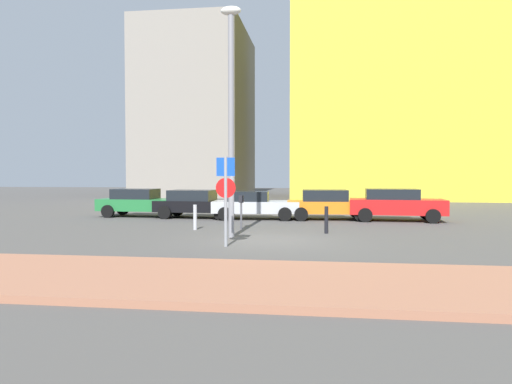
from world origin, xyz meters
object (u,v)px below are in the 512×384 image
parked_car_silver (254,205)px  traffic_bollard_near (326,220)px  parked_car_red (395,204)px  street_lamp (231,104)px  parked_car_black (196,203)px  parked_car_orange (328,204)px  traffic_bollard_mid (195,217)px  parking_meter (241,207)px  parked_car_green (141,202)px  parking_sign_post (226,190)px

parked_car_silver → traffic_bollard_near: bearing=-56.4°
parked_car_red → street_lamp: (-6.52, -6.64, 3.76)m
parked_car_black → street_lamp: street_lamp is taller
parked_car_orange → traffic_bollard_mid: parked_car_orange is taller
parked_car_silver → parked_car_red: parked_car_red is taller
parked_car_silver → parked_car_red: size_ratio=0.97×
parked_car_silver → street_lamp: street_lamp is taller
street_lamp → traffic_bollard_near: 5.41m
parked_car_orange → street_lamp: 8.57m
parking_meter → street_lamp: 4.40m
parked_car_black → parking_meter: 5.36m
parked_car_black → parked_car_red: (9.59, -0.19, 0.06)m
parked_car_orange → parked_car_red: bearing=-4.3°
parked_car_silver → parked_car_red: bearing=0.6°
parked_car_green → street_lamp: (6.03, -7.10, 3.81)m
parked_car_green → parked_car_silver: bearing=-5.1°
parked_car_orange → parking_meter: bearing=-127.9°
street_lamp → traffic_bollard_mid: 4.86m
traffic_bollard_mid → parked_car_orange: bearing=43.2°
parked_car_silver → parked_car_black: bearing=174.9°
parked_car_green → parked_car_red: size_ratio=1.03×
parked_car_green → parking_sign_post: size_ratio=1.68×
street_lamp → traffic_bollard_mid: (-1.81, 1.96, -4.07)m
parked_car_orange → parking_meter: parked_car_orange is taller
street_lamp → parked_car_green: bearing=130.4°
parked_car_black → parked_car_silver: parked_car_black is taller
parked_car_green → parked_car_silver: parked_car_green is taller
traffic_bollard_near → traffic_bollard_mid: size_ratio=1.02×
street_lamp → traffic_bollard_near: bearing=24.4°
parking_meter → parked_car_green: bearing=141.8°
parked_car_orange → parked_car_silver: bearing=-175.2°
parked_car_orange → parking_sign_post: bearing=-109.7°
parked_car_green → parking_sign_post: bearing=-55.7°
parked_car_black → street_lamp: size_ratio=0.54×
parked_car_black → parking_sign_post: 9.54m
parking_sign_post → traffic_bollard_near: 4.82m
parked_car_green → parking_meter: size_ratio=3.39×
parking_sign_post → traffic_bollard_near: (3.03, 3.55, -1.19)m
parked_car_orange → traffic_bollard_mid: bearing=-136.8°
parked_car_black → parked_car_silver: bearing=-5.1°
parked_car_silver → parked_car_orange: bearing=4.8°
parked_car_black → parking_sign_post: (3.29, -8.91, 0.95)m
parked_car_silver → parking_sign_post: size_ratio=1.58×
parked_car_green → traffic_bollard_near: bearing=-31.2°
parking_meter → parking_sign_post: bearing=-86.4°
traffic_bollard_mid → parking_meter: bearing=14.3°
parked_car_silver → parking_meter: parked_car_silver is taller
parked_car_green → parked_car_black: 2.98m
traffic_bollard_near → traffic_bollard_mid: bearing=174.6°
parked_car_green → parked_car_orange: (9.46, -0.23, 0.01)m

